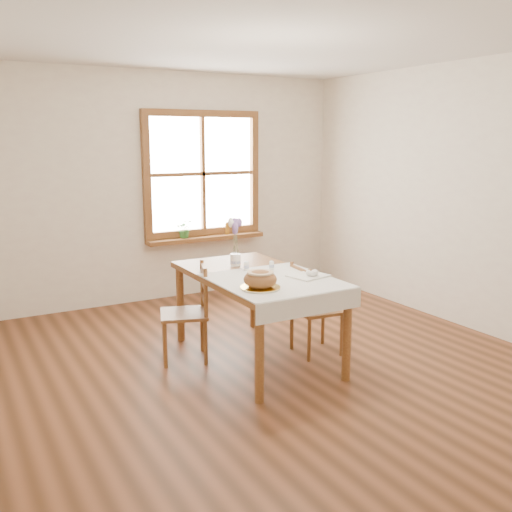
% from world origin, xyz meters
% --- Properties ---
extents(ground, '(5.00, 5.00, 0.00)m').
position_xyz_m(ground, '(0.00, 0.00, 0.00)').
color(ground, brown).
rests_on(ground, ground).
extents(room_walls, '(4.60, 5.10, 2.65)m').
position_xyz_m(room_walls, '(0.00, 0.00, 1.71)').
color(room_walls, white).
rests_on(room_walls, ground).
extents(window, '(1.46, 0.08, 1.46)m').
position_xyz_m(window, '(0.50, 2.47, 1.45)').
color(window, brown).
rests_on(window, ground).
extents(window_sill, '(1.46, 0.20, 0.05)m').
position_xyz_m(window_sill, '(0.50, 2.40, 0.69)').
color(window_sill, brown).
rests_on(window_sill, ground).
extents(dining_table, '(0.90, 1.60, 0.75)m').
position_xyz_m(dining_table, '(0.00, 0.30, 0.66)').
color(dining_table, brown).
rests_on(dining_table, ground).
extents(table_linen, '(0.91, 0.99, 0.01)m').
position_xyz_m(table_linen, '(0.00, -0.00, 0.76)').
color(table_linen, silver).
rests_on(table_linen, dining_table).
extents(chair_left, '(0.51, 0.50, 0.83)m').
position_xyz_m(chair_left, '(-0.54, 0.59, 0.42)').
color(chair_left, brown).
rests_on(chair_left, ground).
extents(chair_right, '(0.43, 0.41, 0.80)m').
position_xyz_m(chair_right, '(0.53, 0.16, 0.40)').
color(chair_right, brown).
rests_on(chair_right, ground).
extents(bread_plate, '(0.37, 0.37, 0.02)m').
position_xyz_m(bread_plate, '(-0.23, -0.18, 0.77)').
color(bread_plate, white).
rests_on(bread_plate, table_linen).
extents(bread_loaf, '(0.25, 0.25, 0.14)m').
position_xyz_m(bread_loaf, '(-0.23, -0.18, 0.84)').
color(bread_loaf, '#9D6537').
rests_on(bread_loaf, bread_plate).
extents(egg_napkin, '(0.34, 0.30, 0.01)m').
position_xyz_m(egg_napkin, '(0.30, -0.03, 0.77)').
color(egg_napkin, silver).
rests_on(egg_napkin, table_linen).
extents(eggs, '(0.26, 0.24, 0.05)m').
position_xyz_m(eggs, '(0.30, -0.03, 0.80)').
color(eggs, white).
rests_on(eggs, egg_napkin).
extents(salt_shaker, '(0.05, 0.05, 0.08)m').
position_xyz_m(salt_shaker, '(-0.04, 0.40, 0.80)').
color(salt_shaker, white).
rests_on(salt_shaker, table_linen).
extents(pepper_shaker, '(0.04, 0.04, 0.08)m').
position_xyz_m(pepper_shaker, '(0.16, 0.32, 0.80)').
color(pepper_shaker, white).
rests_on(pepper_shaker, table_linen).
extents(flower_vase, '(0.10, 0.10, 0.10)m').
position_xyz_m(flower_vase, '(-0.02, 0.63, 0.80)').
color(flower_vase, white).
rests_on(flower_vase, dining_table).
extents(lavender_bouquet, '(0.16, 0.16, 0.31)m').
position_xyz_m(lavender_bouquet, '(-0.02, 0.63, 1.01)').
color(lavender_bouquet, '#7C5A9F').
rests_on(lavender_bouquet, flower_vase).
extents(potted_plant, '(0.25, 0.26, 0.17)m').
position_xyz_m(potted_plant, '(0.23, 2.40, 0.80)').
color(potted_plant, '#30722D').
rests_on(potted_plant, window_sill).
extents(amber_bottle, '(0.07, 0.07, 0.15)m').
position_xyz_m(amber_bottle, '(0.78, 2.40, 0.79)').
color(amber_bottle, '#B27320').
rests_on(amber_bottle, window_sill).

